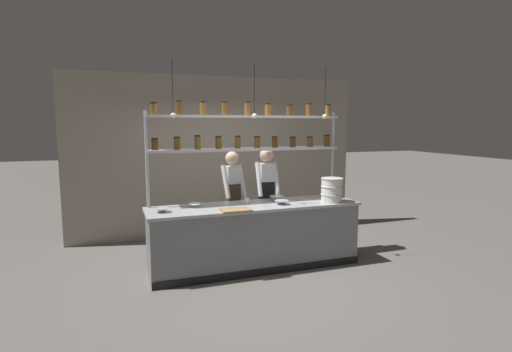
% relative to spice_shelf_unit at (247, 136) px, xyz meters
% --- Properties ---
extents(ground_plane, '(40.00, 40.00, 0.00)m').
position_rel_spice_shelf_unit_xyz_m(ground_plane, '(0.00, -0.33, -1.89)').
color(ground_plane, slate).
extents(back_wall, '(5.46, 0.12, 2.94)m').
position_rel_spice_shelf_unit_xyz_m(back_wall, '(0.00, 1.67, -0.42)').
color(back_wall, '#9E9384').
rests_on(back_wall, ground_plane).
extents(prep_counter, '(3.06, 0.76, 0.92)m').
position_rel_spice_shelf_unit_xyz_m(prep_counter, '(0.00, -0.33, -1.43)').
color(prep_counter, gray).
rests_on(prep_counter, ground_plane).
extents(spice_shelf_unit, '(2.94, 0.28, 2.39)m').
position_rel_spice_shelf_unit_xyz_m(spice_shelf_unit, '(0.00, 0.00, 0.00)').
color(spice_shelf_unit, '#B7BABF').
rests_on(spice_shelf_unit, ground_plane).
extents(chef_left, '(0.40, 0.32, 1.64)m').
position_rel_spice_shelf_unit_xyz_m(chef_left, '(-0.12, 0.40, -0.95)').
color(chef_left, black).
rests_on(chef_left, ground_plane).
extents(chef_center, '(0.37, 0.30, 1.69)m').
position_rel_spice_shelf_unit_xyz_m(chef_center, '(0.39, 0.22, -0.91)').
color(chef_center, black).
rests_on(chef_center, ground_plane).
extents(container_stack, '(0.33, 0.33, 0.36)m').
position_rel_spice_shelf_unit_xyz_m(container_stack, '(1.15, -0.51, -0.79)').
color(container_stack, white).
rests_on(container_stack, prep_counter).
extents(cutting_board, '(0.40, 0.26, 0.02)m').
position_rel_spice_shelf_unit_xyz_m(cutting_board, '(-0.37, -0.63, -0.96)').
color(cutting_board, '#A88456').
rests_on(cutting_board, prep_counter).
extents(prep_bowl_near_left, '(0.23, 0.23, 0.06)m').
position_rel_spice_shelf_unit_xyz_m(prep_bowl_near_left, '(0.43, -0.12, -0.94)').
color(prep_bowl_near_left, silver).
rests_on(prep_bowl_near_left, prep_counter).
extents(prep_bowl_center_front, '(0.21, 0.21, 0.06)m').
position_rel_spice_shelf_unit_xyz_m(prep_bowl_center_front, '(0.37, -0.43, -0.94)').
color(prep_bowl_center_front, '#B2B7BC').
rests_on(prep_bowl_center_front, prep_counter).
extents(prep_bowl_center_back, '(0.20, 0.20, 0.05)m').
position_rel_spice_shelf_unit_xyz_m(prep_bowl_center_back, '(-0.84, -0.20, -0.94)').
color(prep_bowl_center_back, white).
rests_on(prep_bowl_center_back, prep_counter).
extents(prep_bowl_near_right, '(0.20, 0.20, 0.05)m').
position_rel_spice_shelf_unit_xyz_m(prep_bowl_near_right, '(-1.30, -0.38, -0.94)').
color(prep_bowl_near_right, '#B2B7BC').
rests_on(prep_bowl_near_right, prep_counter).
extents(serving_cup_front, '(0.08, 0.08, 0.09)m').
position_rel_spice_shelf_unit_xyz_m(serving_cup_front, '(-0.09, -0.23, -0.92)').
color(serving_cup_front, silver).
rests_on(serving_cup_front, prep_counter).
extents(pendant_light_row, '(2.30, 0.07, 0.74)m').
position_rel_spice_shelf_unit_xyz_m(pendant_light_row, '(-0.01, -0.33, 0.33)').
color(pendant_light_row, black).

